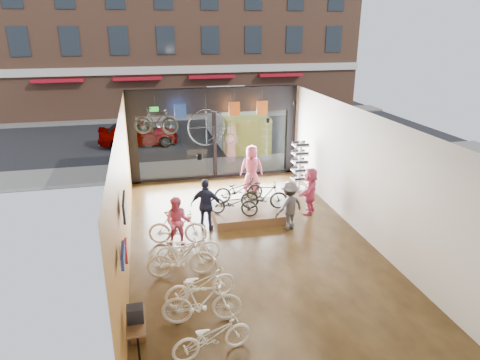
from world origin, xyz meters
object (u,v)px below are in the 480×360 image
object	(u,v)px
floor_bike_4	(188,248)
hung_bike	(156,121)
customer_2	(206,205)
floor_bike_1	(202,302)
floor_bike_2	(200,284)
floor_bike_5	(177,228)
floor_bike_0	(212,336)
floor_bike_3	(181,258)
penny_farthing	(214,128)
customer_1	(178,222)
display_platform	(248,213)
customer_4	(252,168)
sunglasses_rack	(300,166)
display_bike_mid	(264,196)
customer_3	(289,206)
display_bike_right	(238,190)
box_truck	(238,120)
display_bike_left	(233,203)
customer_5	(310,191)
street_car	(139,132)

from	to	relation	value
floor_bike_4	hung_bike	world-z (taller)	hung_bike
customer_2	floor_bike_1	bearing A→B (deg)	98.99
floor_bike_2	floor_bike_5	world-z (taller)	floor_bike_5
floor_bike_0	hung_bike	bearing A→B (deg)	-6.62
floor_bike_3	penny_farthing	world-z (taller)	penny_farthing
customer_1	penny_farthing	world-z (taller)	penny_farthing
display_platform	customer_1	xyz separation A→B (m)	(-2.46, -1.52, 0.62)
customer_2	customer_4	world-z (taller)	customer_4
sunglasses_rack	customer_1	bearing A→B (deg)	-137.56
floor_bike_2	hung_bike	xyz separation A→B (m)	(-0.57, 6.82, 2.47)
floor_bike_5	display_bike_mid	bearing A→B (deg)	-56.06
display_platform	floor_bike_4	bearing A→B (deg)	-132.17
floor_bike_3	display_platform	distance (m)	4.07
customer_4	sunglasses_rack	xyz separation A→B (m)	(1.83, -0.38, 0.07)
floor_bike_0	floor_bike_1	world-z (taller)	floor_bike_1
customer_3	hung_bike	xyz separation A→B (m)	(-3.83, 3.66, 2.13)
floor_bike_0	floor_bike_1	xyz separation A→B (m)	(-0.05, 1.00, 0.10)
display_bike_right	floor_bike_1	bearing A→B (deg)	155.62
box_truck	display_bike_right	xyz separation A→B (m)	(-1.92, -8.63, -0.60)
display_bike_left	customer_5	xyz separation A→B (m)	(2.75, 0.25, 0.08)
penny_farthing	display_platform	bearing A→B (deg)	-76.98
customer_1	sunglasses_rack	distance (m)	6.16
customer_2	display_platform	bearing A→B (deg)	-137.13
display_bike_mid	display_platform	bearing A→B (deg)	92.74
customer_1	customer_5	distance (m)	4.85
floor_bike_1	sunglasses_rack	bearing A→B (deg)	-28.53
floor_bike_5	display_bike_left	bearing A→B (deg)	-50.65
floor_bike_1	floor_bike_4	bearing A→B (deg)	5.95
street_car	penny_farthing	world-z (taller)	penny_farthing
floor_bike_0	floor_bike_4	size ratio (longest dim) A/B	0.92
floor_bike_3	floor_bike_4	distance (m)	0.68
hung_bike	street_car	bearing A→B (deg)	18.76
floor_bike_0	floor_bike_2	xyz separation A→B (m)	(0.02, 1.77, 0.03)
floor_bike_2	display_bike_left	size ratio (longest dim) A/B	1.05
display_bike_mid	hung_bike	world-z (taller)	hung_bike
customer_3	floor_bike_3	bearing A→B (deg)	6.96
floor_bike_4	customer_2	world-z (taller)	customer_2
display_bike_mid	floor_bike_4	bearing A→B (deg)	144.53
customer_5	display_platform	bearing A→B (deg)	-58.53
customer_5	floor_bike_0	bearing A→B (deg)	-2.19
floor_bike_3	customer_3	distance (m)	4.13
box_truck	display_bike_left	distance (m)	9.95
display_bike_mid	customer_5	world-z (taller)	customer_5
floor_bike_3	floor_bike_4	size ratio (longest dim) A/B	0.99
penny_farthing	customer_2	bearing A→B (deg)	-104.03
customer_1	hung_bike	bearing A→B (deg)	109.04
customer_1	customer_5	size ratio (longest dim) A/B	0.95
display_platform	customer_3	size ratio (longest dim) A/B	1.50
street_car	box_truck	distance (m)	5.40
floor_bike_0	display_bike_left	world-z (taller)	display_bike_left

